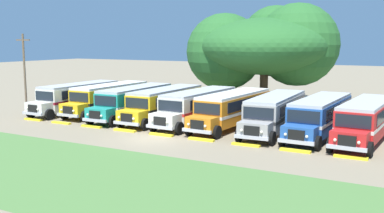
{
  "coord_description": "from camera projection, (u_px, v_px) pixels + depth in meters",
  "views": [
    {
      "loc": [
        17.89,
        -26.36,
        7.06
      ],
      "look_at": [
        0.0,
        6.13,
        1.6
      ],
      "focal_mm": 41.8,
      "sensor_mm": 36.0,
      "label": 1
    }
  ],
  "objects": [
    {
      "name": "parked_bus_slot_8",
      "position": [
        366.0,
        119.0,
        31.75
      ],
      "size": [
        3.16,
        10.91,
        2.82
      ],
      "rotation": [
        0.0,
        0.0,
        -1.62
      ],
      "color": "red",
      "rests_on": "ground_plane"
    },
    {
      "name": "curb_wheelstop_7",
      "position": [
        295.0,
        151.0,
        28.68
      ],
      "size": [
        2.0,
        0.36,
        0.15
      ],
      "primitive_type": "cube",
      "color": "yellow",
      "rests_on": "ground_plane"
    },
    {
      "name": "curb_wheelstop_5",
      "position": [
        201.0,
        139.0,
        31.93
      ],
      "size": [
        2.0,
        0.36,
        0.15
      ],
      "primitive_type": "cube",
      "color": "yellow",
      "rests_on": "ground_plane"
    },
    {
      "name": "parked_bus_slot_3",
      "position": [
        165.0,
        103.0,
        40.06
      ],
      "size": [
        2.76,
        10.85,
        2.82
      ],
      "rotation": [
        0.0,
        0.0,
        -1.56
      ],
      "color": "yellow",
      "rests_on": "ground_plane"
    },
    {
      "name": "foreground_grass_strip",
      "position": [
        59.0,
        170.0,
        24.56
      ],
      "size": [
        80.0,
        10.86,
        0.01
      ],
      "primitive_type": "cube",
      "color": "#4C7538",
      "rests_on": "ground_plane"
    },
    {
      "name": "parked_bus_slot_5",
      "position": [
        233.0,
        108.0,
        36.92
      ],
      "size": [
        3.15,
        10.9,
        2.82
      ],
      "rotation": [
        0.0,
        0.0,
        -1.62
      ],
      "color": "orange",
      "rests_on": "ground_plane"
    },
    {
      "name": "broad_shade_tree",
      "position": [
        266.0,
        46.0,
        49.56
      ],
      "size": [
        16.22,
        15.55,
        11.17
      ],
      "color": "brown",
      "rests_on": "ground_plane"
    },
    {
      "name": "curb_wheelstop_2",
      "position": [
        92.0,
        126.0,
        36.81
      ],
      "size": [
        2.0,
        0.36,
        0.15
      ],
      "primitive_type": "cube",
      "color": "yellow",
      "rests_on": "ground_plane"
    },
    {
      "name": "curb_wheelstop_1",
      "position": [
        61.0,
        123.0,
        38.43
      ],
      "size": [
        2.0,
        0.36,
        0.15
      ],
      "primitive_type": "cube",
      "color": "yellow",
      "rests_on": "ground_plane"
    },
    {
      "name": "parked_bus_slot_0",
      "position": [
        78.0,
        96.0,
        44.76
      ],
      "size": [
        2.77,
        10.85,
        2.82
      ],
      "rotation": [
        0.0,
        0.0,
        -1.58
      ],
      "color": "silver",
      "rests_on": "ground_plane"
    },
    {
      "name": "parked_bus_slot_7",
      "position": [
        320.0,
        115.0,
        33.46
      ],
      "size": [
        2.97,
        10.88,
        2.82
      ],
      "rotation": [
        0.0,
        0.0,
        -1.6
      ],
      "color": "#23519E",
      "rests_on": "ground_plane"
    },
    {
      "name": "curb_wheelstop_4",
      "position": [
        161.0,
        135.0,
        33.56
      ],
      "size": [
        2.0,
        0.36,
        0.15
      ],
      "primitive_type": "cube",
      "color": "yellow",
      "rests_on": "ground_plane"
    },
    {
      "name": "parked_bus_slot_6",
      "position": [
        275.0,
        111.0,
        35.02
      ],
      "size": [
        3.1,
        10.89,
        2.82
      ],
      "rotation": [
        0.0,
        0.0,
        -1.52
      ],
      "color": "#9E9993",
      "rests_on": "ground_plane"
    },
    {
      "name": "curb_wheelstop_6",
      "position": [
        246.0,
        145.0,
        30.3
      ],
      "size": [
        2.0,
        0.36,
        0.15
      ],
      "primitive_type": "cube",
      "color": "yellow",
      "rests_on": "ground_plane"
    },
    {
      "name": "curb_wheelstop_0",
      "position": [
        33.0,
        119.0,
        40.06
      ],
      "size": [
        2.0,
        0.36,
        0.15
      ],
      "primitive_type": "cube",
      "color": "yellow",
      "rests_on": "ground_plane"
    },
    {
      "name": "ground_plane",
      "position": [
        151.0,
        139.0,
        32.41
      ],
      "size": [
        220.0,
        220.0,
        0.0
      ],
      "primitive_type": "plane",
      "color": "#84755B"
    },
    {
      "name": "utility_pole",
      "position": [
        25.0,
        71.0,
        43.26
      ],
      "size": [
        1.8,
        0.2,
        7.75
      ],
      "color": "brown",
      "rests_on": "ground_plane"
    },
    {
      "name": "parked_bus_slot_2",
      "position": [
        134.0,
        100.0,
        41.46
      ],
      "size": [
        3.01,
        10.88,
        2.82
      ],
      "rotation": [
        0.0,
        0.0,
        -1.53
      ],
      "color": "teal",
      "rests_on": "ground_plane"
    },
    {
      "name": "curb_wheelstop_3",
      "position": [
        125.0,
        130.0,
        35.18
      ],
      "size": [
        2.0,
        0.36,
        0.15
      ],
      "primitive_type": "cube",
      "color": "yellow",
      "rests_on": "ground_plane"
    },
    {
      "name": "parked_bus_slot_4",
      "position": [
        198.0,
        105.0,
        38.39
      ],
      "size": [
        3.02,
        10.88,
        2.82
      ],
      "rotation": [
        0.0,
        0.0,
        -1.61
      ],
      "color": "silver",
      "rests_on": "ground_plane"
    },
    {
      "name": "parked_bus_slot_1",
      "position": [
        109.0,
        97.0,
        43.92
      ],
      "size": [
        2.75,
        10.85,
        2.82
      ],
      "rotation": [
        0.0,
        0.0,
        -1.56
      ],
      "color": "yellow",
      "rests_on": "ground_plane"
    },
    {
      "name": "curb_wheelstop_8",
      "position": [
        351.0,
        157.0,
        27.05
      ],
      "size": [
        2.0,
        0.36,
        0.15
      ],
      "primitive_type": "cube",
      "color": "yellow",
      "rests_on": "ground_plane"
    }
  ]
}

